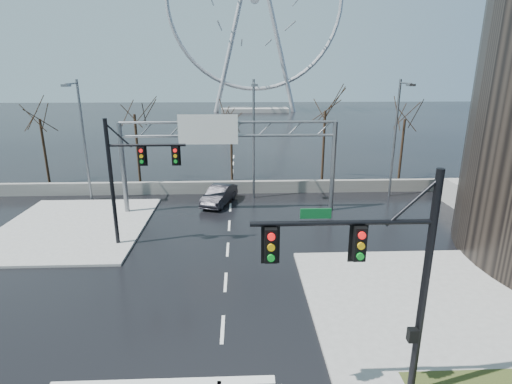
{
  "coord_description": "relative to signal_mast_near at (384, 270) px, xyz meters",
  "views": [
    {
      "loc": [
        0.84,
        -14.72,
        10.64
      ],
      "look_at": [
        1.73,
        7.06,
        4.0
      ],
      "focal_mm": 28.0,
      "sensor_mm": 36.0,
      "label": 1
    }
  ],
  "objects": [
    {
      "name": "ground",
      "position": [
        -5.14,
        4.04,
        -4.87
      ],
      "size": [
        260.0,
        260.0,
        0.0
      ],
      "primitive_type": "plane",
      "color": "black",
      "rests_on": "ground"
    },
    {
      "name": "sidewalk_right_ext",
      "position": [
        4.86,
        6.04,
        -4.8
      ],
      "size": [
        12.0,
        10.0,
        0.15
      ],
      "primitive_type": "cube",
      "color": "gray",
      "rests_on": "ground"
    },
    {
      "name": "sidewalk_far",
      "position": [
        -16.14,
        16.04,
        -4.8
      ],
      "size": [
        10.0,
        12.0,
        0.15
      ],
      "primitive_type": "cube",
      "color": "gray",
      "rests_on": "ground"
    },
    {
      "name": "barrier_wall",
      "position": [
        -5.14,
        24.04,
        -4.32
      ],
      "size": [
        52.0,
        0.5,
        1.1
      ],
      "primitive_type": "cube",
      "color": "slate",
      "rests_on": "ground"
    },
    {
      "name": "signal_mast_near",
      "position": [
        0.0,
        0.0,
        0.0
      ],
      "size": [
        5.52,
        0.41,
        8.0
      ],
      "color": "black",
      "rests_on": "ground"
    },
    {
      "name": "signal_mast_far",
      "position": [
        -11.01,
        13.0,
        -0.04
      ],
      "size": [
        4.72,
        0.41,
        8.0
      ],
      "color": "black",
      "rests_on": "ground"
    },
    {
      "name": "sign_gantry",
      "position": [
        -5.52,
        19.0,
        0.31
      ],
      "size": [
        16.36,
        0.4,
        7.6
      ],
      "color": "slate",
      "rests_on": "ground"
    },
    {
      "name": "streetlight_left",
      "position": [
        -17.14,
        22.2,
        1.01
      ],
      "size": [
        0.5,
        2.55,
        10.0
      ],
      "color": "slate",
      "rests_on": "ground"
    },
    {
      "name": "streetlight_mid",
      "position": [
        -3.14,
        22.2,
        1.01
      ],
      "size": [
        0.5,
        2.55,
        10.0
      ],
      "color": "slate",
      "rests_on": "ground"
    },
    {
      "name": "streetlight_right",
      "position": [
        8.86,
        22.2,
        1.01
      ],
      "size": [
        0.5,
        2.55,
        10.0
      ],
      "color": "slate",
      "rests_on": "ground"
    },
    {
      "name": "tree_far_left",
      "position": [
        -23.14,
        28.04,
        0.7
      ],
      "size": [
        3.5,
        3.5,
        7.0
      ],
      "color": "black",
      "rests_on": "ground"
    },
    {
      "name": "tree_left",
      "position": [
        -14.14,
        27.54,
        1.1
      ],
      "size": [
        3.75,
        3.75,
        7.5
      ],
      "color": "black",
      "rests_on": "ground"
    },
    {
      "name": "tree_center",
      "position": [
        -5.14,
        28.54,
        0.3
      ],
      "size": [
        3.25,
        3.25,
        6.5
      ],
      "color": "black",
      "rests_on": "ground"
    },
    {
      "name": "tree_right",
      "position": [
        3.86,
        27.54,
        1.34
      ],
      "size": [
        3.9,
        3.9,
        7.8
      ],
      "color": "black",
      "rests_on": "ground"
    },
    {
      "name": "tree_far_right",
      "position": [
        11.86,
        28.04,
        0.54
      ],
      "size": [
        3.4,
        3.4,
        6.8
      ],
      "color": "black",
      "rests_on": "ground"
    },
    {
      "name": "ferris_wheel",
      "position": [
        -0.14,
        99.04,
        21.26
      ],
      "size": [
        45.0,
        6.0,
        50.91
      ],
      "color": "gray",
      "rests_on": "ground"
    },
    {
      "name": "car",
      "position": [
        -6.07,
        21.04,
        -4.11
      ],
      "size": [
        3.07,
        4.92,
        1.53
      ],
      "primitive_type": "imported",
      "rotation": [
        0.0,
        0.0,
        -0.34
      ],
      "color": "black",
      "rests_on": "ground"
    }
  ]
}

